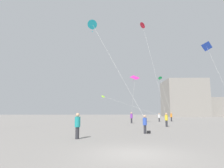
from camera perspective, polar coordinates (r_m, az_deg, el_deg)
ground_plane at (r=9.10m, az=7.07°, el=-19.97°), size 300.00×300.00×0.00m
person_in_blue at (r=17.33m, az=9.74°, el=-11.47°), size 0.35×0.35×1.60m
person_in_orange at (r=41.71m, az=17.21°, el=-9.17°), size 0.40×0.40×1.85m
person_in_yellow at (r=25.93m, az=15.86°, el=-10.01°), size 0.39×0.39×1.77m
person_in_white at (r=39.51m, az=13.83°, el=-9.52°), size 0.36×0.36×1.66m
person_in_purple at (r=33.09m, az=5.81°, el=-9.78°), size 0.41×0.41×1.87m
person_in_teal at (r=13.93m, az=-10.22°, el=-11.80°), size 0.39×0.39×1.79m
kite_emerald_diamond at (r=44.14m, az=14.11°, el=1.64°), size 1.82×2.80×8.51m
kite_magenta_delta at (r=33.00m, az=6.84°, el=1.83°), size 1.62×1.29×6.81m
kite_cobalt_delta at (r=27.09m, az=26.38°, el=9.71°), size 3.04×1.83×9.11m
kite_lime_diamond at (r=46.65m, az=-2.37°, el=-3.77°), size 11.59×9.43×4.74m
kite_crimson_diamond at (r=28.95m, az=9.22°, el=16.54°), size 2.98×1.64×13.32m
kite_cyan_diamond at (r=21.64m, az=-5.75°, el=16.98°), size 5.40×3.14×10.36m
building_left_hall at (r=91.57m, az=20.49°, el=-4.05°), size 17.83×17.05×15.94m
building_centre_hall at (r=105.59m, az=28.18°, el=-6.07°), size 23.81×15.33×8.68m
handbag_beside_flyer at (r=17.57m, az=10.87°, el=-13.87°), size 0.34×0.29×0.24m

